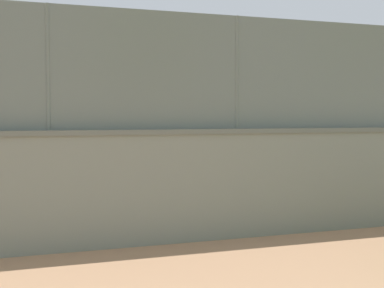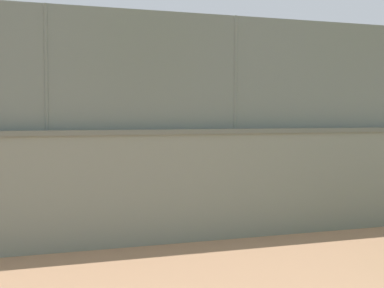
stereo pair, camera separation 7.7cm
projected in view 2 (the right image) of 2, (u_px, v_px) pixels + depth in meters
ground_plane at (109, 173)px, 19.13m from camera, size 260.00×260.00×0.00m
perimeter_wall at (48, 190)px, 8.04m from camera, size 31.26×1.00×1.83m
fence_panel_on_wall at (46, 67)px, 7.94m from camera, size 30.70×0.62×1.88m
player_near_wall_returning at (235, 148)px, 19.27m from camera, size 1.11×0.79×1.48m
player_foreground_swinging at (180, 158)px, 12.89m from camera, size 0.75×1.26×1.72m
sports_ball at (209, 174)px, 17.74m from camera, size 0.18×0.18×0.18m
spare_ball_by_wall at (365, 212)px, 10.86m from camera, size 0.16×0.16×0.16m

